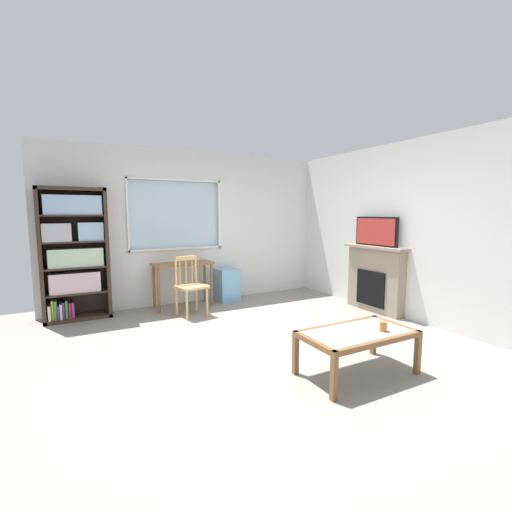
% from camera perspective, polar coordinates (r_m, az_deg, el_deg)
% --- Properties ---
extents(ground, '(5.83, 6.05, 0.02)m').
position_cam_1_polar(ground, '(4.25, 1.14, -14.61)').
color(ground, gray).
extents(wall_back_with_window, '(4.83, 0.15, 2.59)m').
position_cam_1_polar(wall_back_with_window, '(6.29, -9.93, 4.23)').
color(wall_back_with_window, silver).
rests_on(wall_back_with_window, ground).
extents(wall_right, '(0.12, 5.25, 2.59)m').
position_cam_1_polar(wall_right, '(5.61, 23.80, 3.73)').
color(wall_right, silver).
rests_on(wall_right, ground).
extents(bookshelf, '(0.90, 0.38, 1.92)m').
position_cam_1_polar(bookshelf, '(5.74, -27.34, 0.84)').
color(bookshelf, '#38281E').
rests_on(bookshelf, ground).
extents(desk_under_window, '(0.98, 0.43, 0.74)m').
position_cam_1_polar(desk_under_window, '(5.93, -11.76, -2.30)').
color(desk_under_window, brown).
rests_on(desk_under_window, ground).
extents(wooden_chair, '(0.49, 0.47, 0.90)m').
position_cam_1_polar(wooden_chair, '(5.46, -10.57, -4.67)').
color(wooden_chair, tan).
rests_on(wooden_chair, ground).
extents(plastic_drawer_unit, '(0.35, 0.40, 0.58)m').
position_cam_1_polar(plastic_drawer_unit, '(6.31, -4.70, -4.63)').
color(plastic_drawer_unit, '#72ADDB').
rests_on(plastic_drawer_unit, ground).
extents(fireplace, '(0.26, 1.12, 1.04)m').
position_cam_1_polar(fireplace, '(5.90, 18.67, -3.45)').
color(fireplace, gray).
rests_on(fireplace, ground).
extents(tv, '(0.06, 0.81, 0.45)m').
position_cam_1_polar(tv, '(5.80, 18.84, 3.78)').
color(tv, black).
rests_on(tv, fireplace).
extents(coffee_table, '(1.09, 0.61, 0.43)m').
position_cam_1_polar(coffee_table, '(3.61, 16.04, -12.46)').
color(coffee_table, '#8C9E99').
rests_on(coffee_table, ground).
extents(sippy_cup, '(0.07, 0.07, 0.09)m').
position_cam_1_polar(sippy_cup, '(3.65, 19.87, -10.62)').
color(sippy_cup, orange).
rests_on(sippy_cup, coffee_table).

